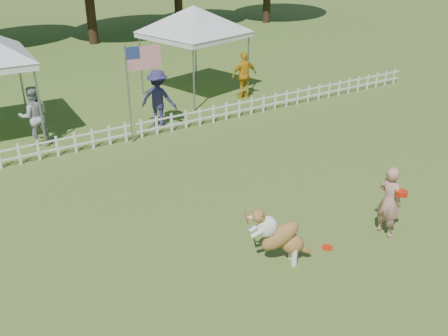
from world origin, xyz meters
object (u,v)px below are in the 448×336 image
Objects in this scene: frisbee_on_turf at (327,248)px; flag_pole at (129,96)px; handler at (389,201)px; spectator_b at (158,98)px; dog at (281,236)px; spectator_a at (34,116)px; spectator_c at (244,75)px; canopy_tent_right at (195,52)px.

flag_pole is (-1.17, 7.11, 1.41)m from frisbee_on_turf.
spectator_b is at bearing 8.51° from handler.
dog is at bearing 81.85° from handler.
spectator_a is (-4.93, 8.63, 0.11)m from handler.
spectator_a is 7.57m from spectator_c.
canopy_tent_right is 1.85× the size of spectator_c.
frisbee_on_turf is (-1.37, 0.22, -0.75)m from handler.
spectator_b reaches higher than frisbee_on_turf.
dog is at bearing 65.12° from spectator_c.
handler is 2.49m from dog.
spectator_a is 1.02× the size of spectator_c.
spectator_c is at bearing -171.40° from spectator_a.
flag_pole is 5.50m from spectator_c.
spectator_b reaches higher than handler.
frisbee_on_turf is 10.77m from canopy_tent_right.
spectator_a is at bearing 8.90° from spectator_c.
frisbee_on_turf is 9.18m from spectator_a.
spectator_a reaches higher than frisbee_on_turf.
spectator_c is (3.89, 0.95, -0.04)m from spectator_b.
spectator_c is at bearing 65.79° from frisbee_on_turf.
dog is 1.25m from frisbee_on_turf.
spectator_c is (5.17, 1.79, -0.56)m from flag_pole.
frisbee_on_turf is at bearing 71.05° from spectator_c.
spectator_b is (3.67, -0.47, 0.03)m from spectator_a.
dog is 10.91m from canopy_tent_right.
dog is at bearing -125.63° from canopy_tent_right.
canopy_tent_right is at bearing 94.17° from dog.
canopy_tent_right is 1.76× the size of spectator_b.
canopy_tent_right reaches higher than flag_pole.
spectator_a is at bearing -178.38° from canopy_tent_right.
handler is 0.53× the size of flag_pole.
spectator_a reaches higher than handler.
canopy_tent_right is (3.81, 10.17, 0.99)m from dog.
frisbee_on_turf is 0.08× the size of flag_pole.
spectator_a is at bearing 39.79° from spectator_b.
frisbee_on_turf is 7.99m from spectator_b.
spectator_c reaches higher than handler.
handler is 1.58m from frisbee_on_turf.
flag_pole reaches higher than dog.
spectator_b reaches higher than spectator_a.
spectator_b is 1.05× the size of spectator_c.
frisbee_on_turf is (1.09, -0.13, -0.59)m from dog.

